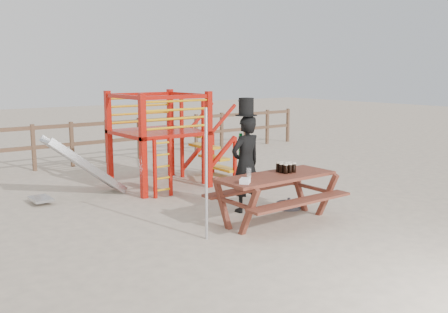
{
  "coord_description": "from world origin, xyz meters",
  "views": [
    {
      "loc": [
        -5.21,
        -5.94,
        2.51
      ],
      "look_at": [
        -0.1,
        0.8,
        1.07
      ],
      "focal_mm": 40.0,
      "sensor_mm": 36.0,
      "label": 1
    }
  ],
  "objects": [
    {
      "name": "ground",
      "position": [
        0.0,
        0.0,
        0.0
      ],
      "size": [
        60.0,
        60.0,
        0.0
      ],
      "primitive_type": "plane",
      "color": "#C4B198",
      "rests_on": "ground"
    },
    {
      "name": "back_fence",
      "position": [
        0.0,
        7.0,
        0.74
      ],
      "size": [
        15.09,
        0.09,
        1.2
      ],
      "color": "brown",
      "rests_on": "ground"
    },
    {
      "name": "playground_fort",
      "position": [
        0.12,
        3.58,
        1.07
      ],
      "size": [
        4.71,
        1.84,
        2.1
      ],
      "color": "#AC150B",
      "rests_on": "ground"
    },
    {
      "name": "picnic_table",
      "position": [
        0.42,
        0.03,
        0.51
      ],
      "size": [
        2.08,
        1.44,
        0.81
      ],
      "rotation": [
        0.0,
        0.0,
        0.0
      ],
      "color": "brown",
      "rests_on": "ground"
    },
    {
      "name": "man_with_hat",
      "position": [
        0.42,
        0.84,
        0.92
      ],
      "size": [
        0.66,
        0.46,
        2.06
      ],
      "rotation": [
        0.0,
        0.0,
        3.2
      ],
      "color": "black",
      "rests_on": "ground"
    },
    {
      "name": "metal_pole",
      "position": [
        -1.04,
        0.0,
        1.0
      ],
      "size": [
        0.04,
        0.04,
        2.0
      ],
      "primitive_type": "cylinder",
      "color": "#B2B2B7",
      "rests_on": "ground"
    },
    {
      "name": "parasol_base",
      "position": [
        1.18,
        0.5,
        0.05
      ],
      "size": [
        0.46,
        0.46,
        0.2
      ],
      "color": "#36363B",
      "rests_on": "ground"
    },
    {
      "name": "paper_bag",
      "position": [
        -0.41,
        -0.14,
        0.85
      ],
      "size": [
        0.23,
        0.22,
        0.08
      ],
      "primitive_type": "cube",
      "rotation": [
        0.0,
        0.0,
        0.66
      ],
      "color": "white",
      "rests_on": "picnic_table"
    },
    {
      "name": "stout_pints",
      "position": [
        0.69,
        0.1,
        0.89
      ],
      "size": [
        0.28,
        0.27,
        0.17
      ],
      "color": "black",
      "rests_on": "picnic_table"
    },
    {
      "name": "empty_glasses",
      "position": [
        -0.06,
        0.18,
        0.87
      ],
      "size": [
        0.08,
        0.08,
        0.15
      ],
      "color": "silver",
      "rests_on": "picnic_table"
    }
  ]
}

